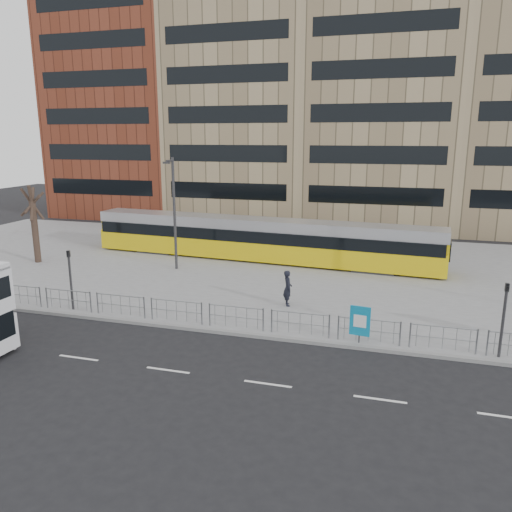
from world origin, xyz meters
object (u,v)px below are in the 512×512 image
(ad_panel, at_px, (360,321))
(pedestrian, at_px, (288,288))
(traffic_light_west, at_px, (70,272))
(traffic_light_east, at_px, (504,311))
(bare_tree, at_px, (30,183))
(lamp_post_west, at_px, (174,209))
(tram, at_px, (259,239))

(ad_panel, xyz_separation_m, pedestrian, (-4.03, 3.93, -0.02))
(traffic_light_west, bearing_deg, traffic_light_east, -16.18)
(pedestrian, height_order, bare_tree, bare_tree)
(ad_panel, height_order, bare_tree, bare_tree)
(traffic_light_east, bearing_deg, lamp_post_west, 154.20)
(bare_tree, bearing_deg, traffic_light_west, -42.76)
(traffic_light_east, bearing_deg, pedestrian, 158.53)
(traffic_light_west, bearing_deg, tram, 47.85)
(ad_panel, bearing_deg, bare_tree, 167.86)
(traffic_light_west, bearing_deg, lamp_post_west, 63.45)
(traffic_light_west, height_order, lamp_post_west, lamp_post_west)
(ad_panel, relative_size, pedestrian, 0.87)
(ad_panel, xyz_separation_m, traffic_light_west, (-14.51, 0.28, 1.01))
(tram, xyz_separation_m, traffic_light_west, (-6.37, -12.79, 0.47))
(pedestrian, relative_size, lamp_post_west, 0.26)
(traffic_light_west, bearing_deg, pedestrian, 3.52)
(tram, xyz_separation_m, bare_tree, (-14.88, -4.92, 4.05))
(lamp_post_west, distance_m, bare_tree, 10.36)
(pedestrian, distance_m, traffic_light_west, 11.15)
(pedestrian, xyz_separation_m, bare_tree, (-18.99, 4.22, 4.60))
(traffic_light_east, xyz_separation_m, bare_tree, (-28.58, 8.05, 3.57))
(ad_panel, xyz_separation_m, traffic_light_east, (5.55, 0.10, 1.01))
(tram, distance_m, lamp_post_west, 6.64)
(pedestrian, relative_size, bare_tree, 0.25)
(tram, bearing_deg, lamp_post_west, -135.35)
(tram, bearing_deg, ad_panel, -53.77)
(bare_tree, bearing_deg, lamp_post_west, 5.33)
(lamp_post_west, xyz_separation_m, bare_tree, (-10.21, -0.95, 1.50))
(lamp_post_west, bearing_deg, traffic_light_west, -100.87)
(lamp_post_west, height_order, bare_tree, bare_tree)
(traffic_light_west, distance_m, bare_tree, 12.13)
(tram, distance_m, traffic_light_east, 18.86)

